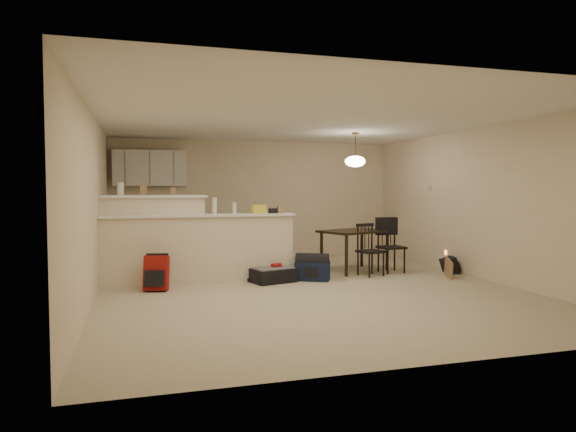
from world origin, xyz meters
name	(u,v)px	position (x,y,z in m)	size (l,w,h in m)	color
room	(308,205)	(0.00, 0.00, 1.25)	(7.00, 7.02, 2.50)	#BDAF91
breakfast_bar	(182,244)	(-1.76, 0.98, 0.61)	(3.08, 0.58, 1.39)	beige
upper_cabinets	(150,168)	(-2.20, 3.32, 1.90)	(1.40, 0.34, 0.70)	white
kitchen_counter	(161,241)	(-2.00, 3.19, 0.45)	(1.80, 0.60, 0.90)	white
thermostat	(429,188)	(2.98, 1.55, 1.50)	(0.02, 0.12, 0.12)	beige
jar	(120,189)	(-2.68, 1.12, 1.49)	(0.10, 0.10, 0.20)	silver
cereal_box	(143,190)	(-2.34, 1.12, 1.47)	(0.10, 0.07, 0.16)	#916E4B
small_box	(173,191)	(-1.88, 1.12, 1.45)	(0.08, 0.06, 0.12)	#916E4B
bottle_a	(215,206)	(-1.26, 0.90, 1.22)	(0.07, 0.07, 0.26)	silver
bottle_b	(234,208)	(-0.94, 0.90, 1.18)	(0.06, 0.06, 0.18)	silver
bag_lump	(259,209)	(-0.54, 0.90, 1.16)	(0.22, 0.18, 0.14)	#916E4B
pouch	(273,211)	(-0.30, 0.90, 1.13)	(0.12, 0.10, 0.08)	#916E4B
extra_item_x	(281,210)	(-0.16, 0.90, 1.15)	(0.11, 0.10, 0.11)	#916E4B
dining_table	(355,235)	(1.32, 1.28, 0.66)	(1.40, 1.18, 0.75)	black
pendant_lamp	(355,161)	(1.32, 1.28, 1.99)	(0.36, 0.36, 0.62)	brown
dining_chair_near	(371,250)	(1.39, 0.75, 0.45)	(0.39, 0.37, 0.89)	black
dining_chair_far	(391,246)	(1.90, 0.97, 0.48)	(0.42, 0.40, 0.96)	black
suitcase	(273,275)	(-0.37, 0.61, 0.11)	(0.65, 0.42, 0.22)	black
red_backpack	(156,273)	(-2.18, 0.45, 0.25)	(0.34, 0.21, 0.51)	maroon
navy_duffel	(312,271)	(0.29, 0.61, 0.15)	(0.55, 0.30, 0.30)	#111B36
black_daypack	(450,265)	(2.85, 0.61, 0.14)	(0.31, 0.22, 0.27)	black
cardboard_sheet	(449,268)	(2.55, 0.19, 0.16)	(0.42, 0.02, 0.32)	#916E4B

